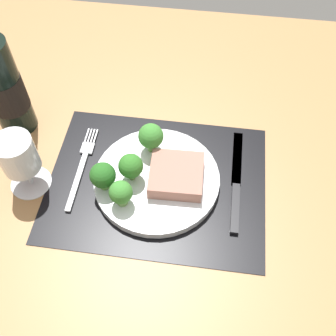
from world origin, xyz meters
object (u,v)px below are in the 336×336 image
Objects in this scene: steak at (176,176)px; wine_glass at (19,158)px; fork at (82,166)px; plate at (157,179)px; knife at (236,187)px; wine_bottle at (4,87)px.

wine_glass reaches higher than steak.
fork is 12.20cm from wine_glass.
wine_glass reaches higher than plate.
knife is 38.83cm from wine_glass.
fork is at bearing 174.67° from steak.
steak reaches higher than fork.
wine_glass is (-8.53, -4.64, 7.39)cm from fork.
steak is 0.32× the size of wine_bottle.
wine_bottle is at bearing 151.83° from fork.
knife is (29.41, -0.89, 0.05)cm from fork.
fork is 29.43cm from knife.
wine_glass is (7.02, -13.62, -2.55)cm from wine_bottle.
steak is at bearing -17.51° from wine_bottle.
fork is 20.53cm from wine_bottle.
fork is 0.65× the size of wine_bottle.
plate is 1.21× the size of fork.
steak reaches higher than knife.
plate reaches higher than fork.
wine_bottle reaches higher than steak.
plate is 0.79× the size of wine_bottle.
knife is at bearing -12.38° from wine_bottle.
wine_bottle reaches higher than fork.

